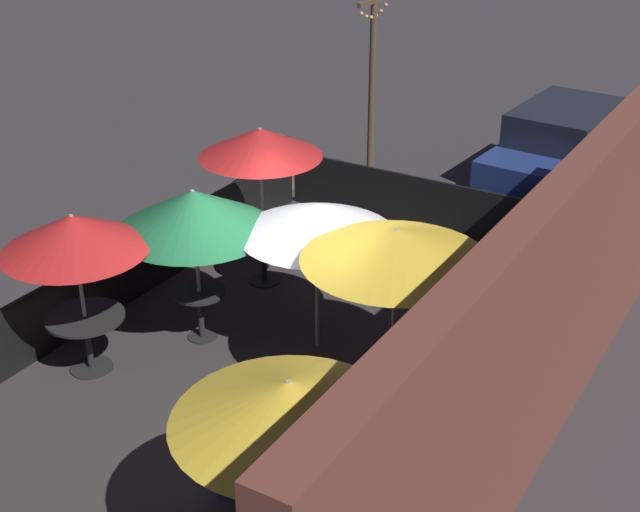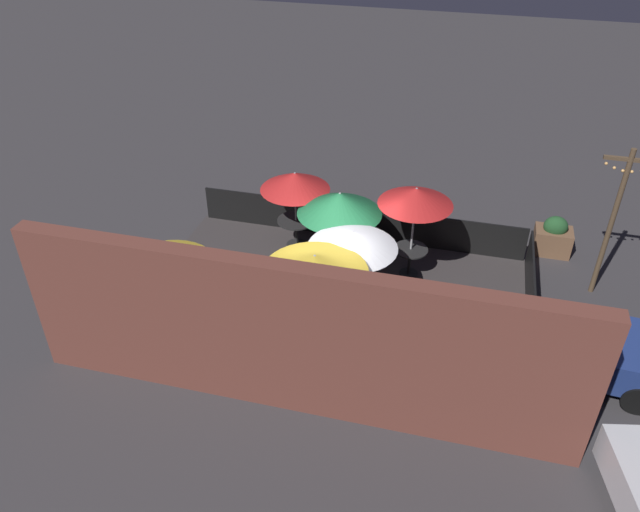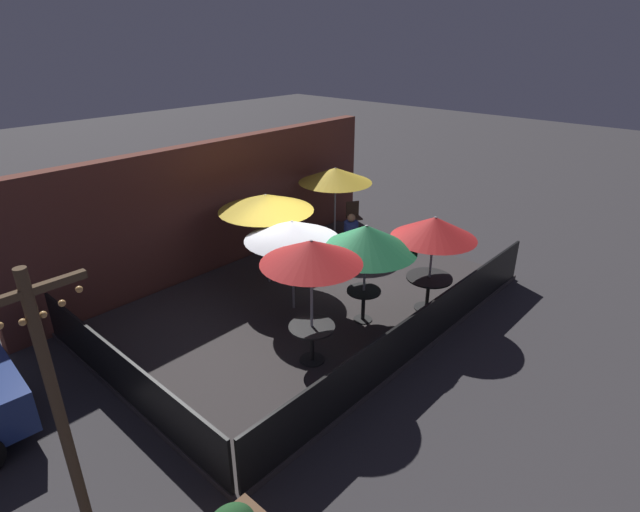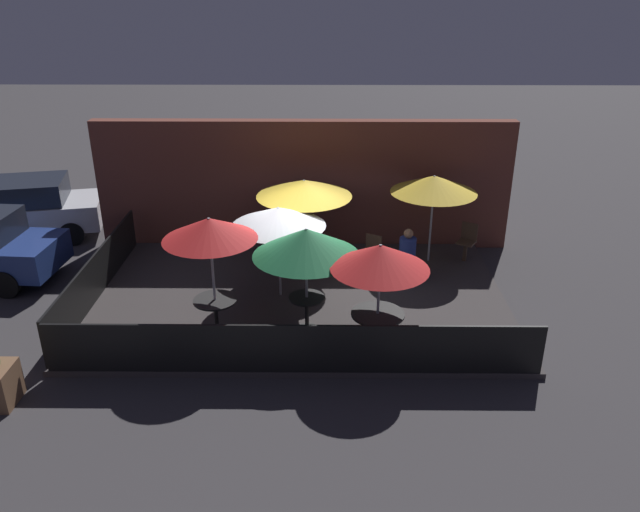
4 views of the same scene
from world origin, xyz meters
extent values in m
plane|color=#383538|center=(0.00, 0.00, 0.00)|extent=(60.00, 60.00, 0.00)
cube|color=#383333|center=(0.00, 0.00, 0.06)|extent=(8.93, 5.87, 0.12)
cube|color=brown|center=(0.00, 3.16, 1.66)|extent=(10.53, 0.36, 3.31)
cube|color=black|center=(0.00, -2.89, 0.59)|extent=(8.73, 0.05, 0.95)
cube|color=black|center=(-4.42, 0.00, 0.59)|extent=(0.05, 5.67, 0.95)
cylinder|color=#B2B2B7|center=(-1.57, -1.57, 1.32)|extent=(0.05, 0.05, 2.41)
cone|color=red|center=(-1.57, -1.57, 2.32)|extent=(1.76, 1.76, 0.42)
cylinder|color=#B2B2B7|center=(1.52, -2.14, 1.19)|extent=(0.05, 0.05, 2.14)
cone|color=red|center=(1.52, -2.14, 2.03)|extent=(1.78, 1.78, 0.46)
cylinder|color=#B2B2B7|center=(0.19, -1.39, 1.19)|extent=(0.05, 0.05, 2.14)
cone|color=#1E6B3D|center=(0.19, -1.39, 1.98)|extent=(2.05, 2.05, 0.55)
cylinder|color=#B2B2B7|center=(3.10, 1.90, 1.20)|extent=(0.05, 0.05, 2.17)
cone|color=gold|center=(3.10, 1.90, 2.08)|extent=(2.05, 2.05, 0.41)
cylinder|color=#B2B2B7|center=(0.07, 1.39, 1.23)|extent=(0.05, 0.05, 2.22)
cone|color=gold|center=(0.07, 1.39, 2.14)|extent=(2.19, 2.19, 0.38)
cylinder|color=#B2B2B7|center=(-0.43, 0.05, 1.14)|extent=(0.05, 0.05, 2.04)
cone|color=silver|center=(-0.43, 0.05, 1.96)|extent=(2.00, 2.00, 0.41)
cylinder|color=black|center=(-1.57, -1.57, 0.13)|extent=(0.46, 0.46, 0.02)
cylinder|color=black|center=(-1.57, -1.57, 0.47)|extent=(0.08, 0.08, 0.70)
cylinder|color=black|center=(-1.57, -1.57, 0.84)|extent=(0.84, 0.84, 0.04)
cylinder|color=black|center=(1.52, -2.14, 0.13)|extent=(0.54, 0.54, 0.02)
cylinder|color=black|center=(1.52, -2.14, 0.49)|extent=(0.08, 0.08, 0.73)
cylinder|color=black|center=(1.52, -2.14, 0.87)|extent=(0.99, 0.99, 0.04)
cylinder|color=black|center=(0.19, -1.39, 0.13)|extent=(0.39, 0.39, 0.02)
cylinder|color=black|center=(0.19, -1.39, 0.46)|extent=(0.08, 0.08, 0.67)
cylinder|color=black|center=(0.19, -1.39, 0.81)|extent=(0.71, 0.71, 0.04)
cube|color=#4C3828|center=(3.99, 1.90, 0.35)|extent=(0.11, 0.11, 0.46)
cube|color=#4C3828|center=(3.99, 1.90, 0.60)|extent=(0.55, 0.55, 0.04)
cube|color=#4C3828|center=(4.08, 2.05, 0.84)|extent=(0.36, 0.23, 0.44)
cube|color=#4C3828|center=(1.60, 1.10, 0.35)|extent=(0.11, 0.11, 0.45)
cube|color=#4C3828|center=(1.60, 1.10, 0.59)|extent=(0.54, 0.54, 0.04)
cube|color=#4C3828|center=(1.69, 1.25, 0.83)|extent=(0.36, 0.22, 0.44)
cylinder|color=navy|center=(2.41, 0.75, 0.65)|extent=(0.42, 0.42, 1.07)
sphere|color=#9E704C|center=(2.41, 0.75, 1.29)|extent=(0.21, 0.21, 0.21)
cube|color=brown|center=(-5.06, -3.65, 0.35)|extent=(0.95, 0.66, 0.69)
ellipsoid|color=#235128|center=(-5.06, -3.65, 0.80)|extent=(0.61, 0.49, 0.55)
cylinder|color=brown|center=(-5.96, -2.13, 1.88)|extent=(0.12, 0.12, 3.76)
cube|color=brown|center=(-5.96, -2.13, 3.51)|extent=(1.10, 0.08, 0.08)
sphere|color=#F4B260|center=(-6.06, -2.13, 3.24)|extent=(0.07, 0.07, 0.07)
sphere|color=#F4B260|center=(-5.87, -2.13, 3.24)|extent=(0.07, 0.07, 0.07)
sphere|color=#F4B260|center=(-5.69, -2.13, 3.28)|extent=(0.07, 0.07, 0.07)
sphere|color=#F4B260|center=(-5.51, -2.13, 3.36)|extent=(0.07, 0.07, 0.07)
cylinder|color=black|center=(-6.40, 1.71, 0.32)|extent=(0.65, 0.22, 0.64)
cylinder|color=black|center=(-6.51, 0.10, 0.32)|extent=(0.65, 0.22, 0.64)
cylinder|color=black|center=(-6.15, 3.07, 0.32)|extent=(0.66, 0.31, 0.64)
camera|label=1|loc=(8.16, 5.25, 6.47)|focal=50.00mm
camera|label=2|loc=(-2.59, 11.23, 9.28)|focal=35.00mm
camera|label=3|loc=(-7.12, -6.83, 5.69)|focal=28.00mm
camera|label=4|loc=(0.55, -12.13, 6.52)|focal=35.00mm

